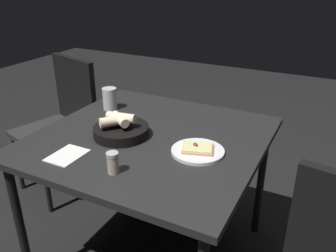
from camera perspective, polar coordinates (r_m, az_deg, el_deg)
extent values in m
cube|color=black|center=(1.62, -2.90, -2.05)|extent=(0.99, 1.01, 0.03)
cylinder|color=black|center=(2.02, 14.93, -8.75)|extent=(0.04, 0.04, 0.68)
cylinder|color=black|center=(1.80, -23.03, -14.82)|extent=(0.04, 0.04, 0.68)
cylinder|color=black|center=(2.33, -6.93, -3.42)|extent=(0.04, 0.04, 0.68)
cylinder|color=white|center=(1.47, 4.89, -4.14)|extent=(0.22, 0.22, 0.01)
cube|color=tan|center=(1.46, 4.90, -3.72)|extent=(0.14, 0.15, 0.01)
cube|color=beige|center=(1.46, 4.91, -3.45)|extent=(0.13, 0.14, 0.01)
sphere|color=brown|center=(1.47, 4.42, -3.08)|extent=(0.02, 0.02, 0.02)
sphere|color=brown|center=(1.46, 4.64, -3.23)|extent=(0.02, 0.02, 0.02)
sphere|color=brown|center=(1.47, 4.45, -3.01)|extent=(0.02, 0.02, 0.02)
cylinder|color=black|center=(1.62, -7.66, -0.83)|extent=(0.26, 0.26, 0.05)
cylinder|color=#F6DFC0|center=(1.59, -7.71, 1.42)|extent=(0.06, 0.14, 0.04)
cylinder|color=#F6DFC0|center=(1.57, -8.71, 0.86)|extent=(0.13, 0.12, 0.04)
cylinder|color=#F6DFC0|center=(1.58, -7.87, 1.10)|extent=(0.10, 0.12, 0.04)
cylinder|color=red|center=(1.65, -6.04, -0.27)|extent=(0.06, 0.06, 0.03)
cylinder|color=silver|center=(1.93, -9.51, 4.44)|extent=(0.08, 0.08, 0.12)
cylinder|color=#BF791F|center=(1.94, -9.44, 3.50)|extent=(0.07, 0.07, 0.04)
cylinder|color=#BFB299|center=(1.33, -8.99, -6.24)|extent=(0.04, 0.04, 0.07)
cylinder|color=maroon|center=(1.34, -8.94, -6.82)|extent=(0.04, 0.04, 0.04)
cylinder|color=#B7B7BC|center=(1.31, -9.11, -4.64)|extent=(0.05, 0.05, 0.01)
cube|color=white|center=(1.50, -16.16, -4.62)|extent=(0.16, 0.12, 0.00)
cube|color=#282828|center=(2.43, -18.25, -1.10)|extent=(0.54, 0.54, 0.04)
cube|color=black|center=(2.43, -14.94, 5.60)|extent=(0.15, 0.41, 0.45)
cylinder|color=black|center=(2.61, -23.30, -5.58)|extent=(0.03, 0.03, 0.41)
cylinder|color=black|center=(2.31, -19.21, -9.00)|extent=(0.03, 0.03, 0.41)
cylinder|color=black|center=(2.75, -16.24, -2.89)|extent=(0.03, 0.03, 0.41)
cylinder|color=black|center=(2.47, -11.53, -5.72)|extent=(0.03, 0.03, 0.41)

